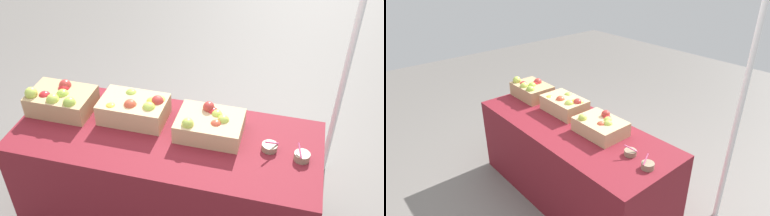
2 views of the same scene
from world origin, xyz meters
The scene contains 8 objects.
ground_plane centered at (0.00, 0.00, 0.00)m, with size 10.00×10.00×0.00m, color slate.
table centered at (0.00, 0.00, 0.37)m, with size 1.90×0.76×0.74m, color maroon.
apple_crate_left centered at (-0.73, 0.08, 0.82)m, with size 0.40×0.28×0.19m.
apple_crate_middle centered at (-0.23, 0.11, 0.82)m, with size 0.42×0.27×0.18m.
apple_crate_right centered at (0.26, 0.09, 0.81)m, with size 0.40×0.30×0.17m.
sample_bowl_near centered at (0.63, 0.03, 0.76)m, with size 0.10×0.10×0.10m.
sample_bowl_mid centered at (0.82, -0.01, 0.76)m, with size 0.09×0.09×0.10m.
tent_pole centered at (1.05, 0.76, 1.05)m, with size 0.04×0.04×2.10m, color white.
Camera 2 is at (1.93, -1.60, 2.11)m, focal length 31.04 mm.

